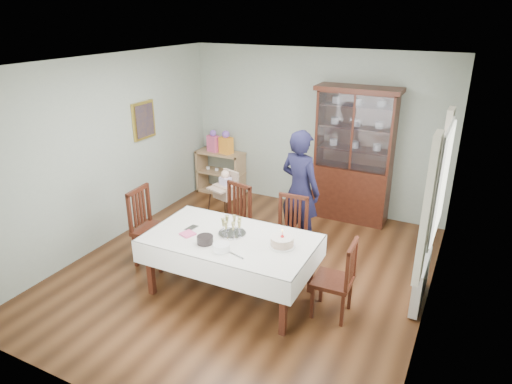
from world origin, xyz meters
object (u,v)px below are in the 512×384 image
Objects in this scene: woman at (300,190)px; birthday_cake at (282,242)px; dining_table at (231,265)px; chair_far_right at (288,246)px; sideboard at (221,172)px; gift_bag_orange at (226,143)px; champagne_tray at (232,229)px; chair_end_right at (333,293)px; chair_end_left at (154,241)px; gift_bag_pink at (213,142)px; chair_far_left at (232,233)px; high_chair at (226,205)px; china_cabinet at (354,153)px.

woman is 5.72× the size of birthday_cake.
dining_table is 2.08× the size of chair_far_right.
gift_bag_orange is (0.14, -0.02, 0.59)m from sideboard.
chair_end_right is at bearing 2.82° from champagne_tray.
gift_bag_pink reaches higher than chair_end_left.
chair_far_left is 1.15m from woman.
sideboard is at bearing 141.08° from high_chair.
woman is 4.13× the size of gift_bag_orange.
chair_end_right is 0.54× the size of woman.
woman reaches higher than gift_bag_orange.
chair_end_right is (3.06, -2.65, -0.12)m from sideboard.
high_chair reaches higher than chair_end_right.
woman is at bearing -146.58° from chair_end_right.
woman is at bearing -29.83° from gift_bag_pink.
sideboard is at bearing 123.40° from champagne_tray.
chair_far_right is (-0.32, -1.88, -0.83)m from china_cabinet.
chair_far_left is at bearing -55.42° from sideboard.
chair_far_right is at bearing 107.90° from birthday_cake.
high_chair is at bearing 122.84° from champagne_tray.
chair_far_left is 0.87m from chair_far_right.
chair_end_left is at bearing -85.33° from high_chair.
dining_table is 0.93× the size of china_cabinet.
sideboard is 1.47m from high_chair.
woman is 1.47m from birthday_cake.
gift_bag_orange is (-2.92, 2.63, 0.71)m from chair_end_right.
high_chair is at bearing -55.92° from sideboard.
chair_end_left is at bearing -127.19° from china_cabinet.
sideboard is at bearing 171.97° from gift_bag_orange.
sideboard is 0.93× the size of chair_far_right.
dining_table is 1.26m from chair_end_right.
sideboard is at bearing 7.84° from chair_end_left.
woman is at bearing 77.87° from champagne_tray.
birthday_cake reaches higher than high_chair.
chair_far_right is at bearing -69.24° from chair_end_left.
birthday_cake is at bearing -0.50° from champagne_tray.
gift_bag_orange is at bearing 0.00° from gift_bag_pink.
dining_table is at bearing -57.01° from sideboard.
chair_far_right is 3.16× the size of birthday_cake.
gift_bag_pink reaches higher than sideboard.
birthday_cake is at bearing -46.36° from gift_bag_pink.
woman is 2.34m from gift_bag_orange.
chair_end_right is 3.06× the size of birthday_cake.
chair_far_right is at bearing -41.05° from sideboard.
chair_far_left reaches higher than birthday_cake.
china_cabinet is 1.24× the size of woman.
china_cabinet is at bearing 69.36° from chair_far_left.
dining_table is 6.57× the size of birthday_cake.
dining_table is 0.45m from champagne_tray.
gift_bag_orange reaches higher than birthday_cake.
sideboard is (-1.82, 2.80, 0.02)m from dining_table.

